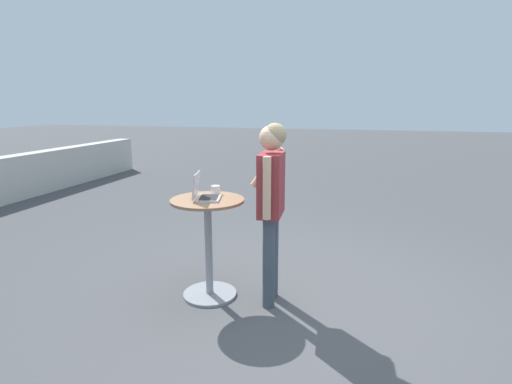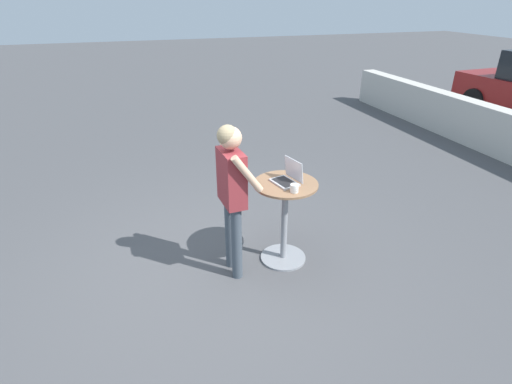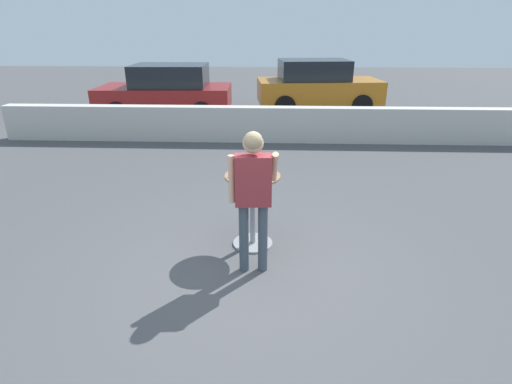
# 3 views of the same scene
# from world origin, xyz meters

# --- Properties ---
(ground_plane) EXTENTS (50.00, 50.00, 0.00)m
(ground_plane) POSITION_xyz_m (0.00, 0.00, 0.00)
(ground_plane) COLOR #4C4C4F
(pavement_kerb) EXTENTS (12.84, 0.35, 0.85)m
(pavement_kerb) POSITION_xyz_m (0.00, 5.86, 0.42)
(pavement_kerb) COLOR beige
(pavement_kerb) RESTS_ON ground_plane
(cafe_table) EXTENTS (0.68, 0.68, 0.96)m
(cafe_table) POSITION_xyz_m (-0.06, 0.81, 0.58)
(cafe_table) COLOR gray
(cafe_table) RESTS_ON ground_plane
(laptop) EXTENTS (0.34, 0.30, 0.25)m
(laptop) POSITION_xyz_m (-0.07, 0.84, 1.02)
(laptop) COLOR #B7BABF
(laptop) RESTS_ON cafe_table
(coffee_mug) EXTENTS (0.11, 0.08, 0.08)m
(coffee_mug) POSITION_xyz_m (0.16, 0.81, 1.00)
(coffee_mug) COLOR white
(coffee_mug) RESTS_ON cafe_table
(standing_person) EXTENTS (0.53, 0.38, 1.66)m
(standing_person) POSITION_xyz_m (-0.02, 0.22, 1.05)
(standing_person) COLOR #424C56
(standing_person) RESTS_ON ground_plane
(parked_car_near_street) EXTENTS (4.12, 2.24, 1.64)m
(parked_car_near_street) POSITION_xyz_m (1.62, 9.76, 0.83)
(parked_car_near_street) COLOR #B76B19
(parked_car_near_street) RESTS_ON ground_plane
(parked_car_further_down) EXTENTS (4.05, 2.11, 1.57)m
(parked_car_further_down) POSITION_xyz_m (-3.09, 8.64, 0.79)
(parked_car_further_down) COLOR maroon
(parked_car_further_down) RESTS_ON ground_plane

